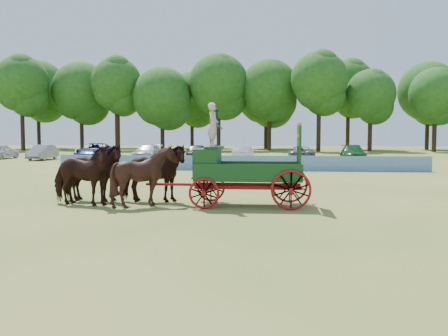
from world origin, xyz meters
TOP-DOWN VIEW (x-y plane):
  - ground at (0.00, 0.00)m, footprint 160.00×160.00m
  - horse_lead_left at (-5.60, 0.73)m, footprint 2.83×1.76m
  - horse_lead_right at (-5.60, 1.83)m, footprint 2.67×1.29m
  - horse_wheel_left at (-3.20, 0.73)m, footprint 2.24×2.05m
  - horse_wheel_right at (-3.20, 1.83)m, footprint 2.68×1.32m
  - farm_dray at (-0.23, 1.30)m, footprint 6.00×2.00m
  - sponsor_banner at (-1.00, 18.00)m, footprint 26.00×0.08m
  - parked_cars at (-8.43, 30.21)m, footprint 36.87×6.48m
  - treeline at (-4.79, 59.65)m, footprint 91.43×22.48m

SIDE VIEW (x-z plane):
  - ground at x=0.00m, z-range 0.00..0.00m
  - sponsor_banner at x=-1.00m, z-range 0.00..1.05m
  - parked_cars at x=-8.43m, z-range -0.07..1.58m
  - horse_lead_left at x=-5.60m, z-range 0.00..2.22m
  - horse_lead_right at x=-5.60m, z-range 0.00..2.22m
  - horse_wheel_right at x=-3.20m, z-range 0.00..2.22m
  - horse_wheel_left at x=-3.20m, z-range 0.00..2.22m
  - farm_dray at x=-0.23m, z-range -0.27..3.44m
  - treeline at x=-4.79m, z-range 1.74..16.60m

